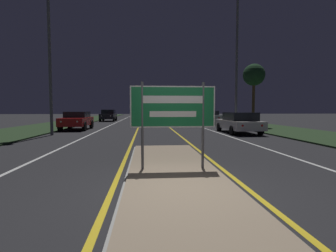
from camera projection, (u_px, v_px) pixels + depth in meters
name	position (u px, v px, depth m)	size (l,w,h in m)	color
ground_plane	(181.00, 191.00, 5.14)	(160.00, 160.00, 0.00)	#232326
median_island	(173.00, 170.00, 6.73)	(2.34, 8.54, 0.10)	#999993
verge_left	(51.00, 126.00, 24.23)	(5.00, 100.00, 0.08)	#23381E
verge_right	(250.00, 125.00, 25.82)	(5.00, 100.00, 0.08)	#23381E
centre_line_yellow_left	(140.00, 123.00, 29.89)	(0.12, 70.00, 0.01)	gold
centre_line_yellow_right	(164.00, 123.00, 30.11)	(0.12, 70.00, 0.01)	gold
lane_line_white_left	(115.00, 123.00, 29.65)	(0.12, 70.00, 0.01)	silver
lane_line_white_right	(188.00, 123.00, 30.35)	(0.12, 70.00, 0.01)	silver
edge_line_white_left	(88.00, 123.00, 29.40)	(0.10, 70.00, 0.01)	silver
edge_line_white_right	(214.00, 123.00, 30.60)	(0.10, 70.00, 0.01)	silver
highway_sign	(173.00, 110.00, 6.62)	(2.15, 0.07, 2.20)	#56565B
streetlight_left_near	(49.00, 22.00, 15.76)	(0.60, 0.60, 10.03)	#56565B
streetlight_right_near	(237.00, 35.00, 19.78)	(0.56, 0.56, 11.12)	#56565B
car_receding_0	(239.00, 122.00, 17.51)	(2.02, 4.74, 1.39)	silver
car_receding_1	(208.00, 117.00, 27.92)	(1.94, 4.54, 1.42)	#B7B7BC
car_receding_2	(167.00, 115.00, 37.26)	(1.92, 4.62, 1.33)	#4C514C
car_receding_3	(165.00, 114.00, 47.45)	(2.00, 4.28, 1.36)	silver
car_approaching_0	(77.00, 120.00, 20.37)	(1.94, 4.07, 1.41)	maroon
car_approaching_1	(108.00, 115.00, 34.52)	(1.95, 4.06, 1.52)	black
roadside_palm_right	(254.00, 76.00, 22.39)	(1.86, 1.86, 5.39)	#4C3823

